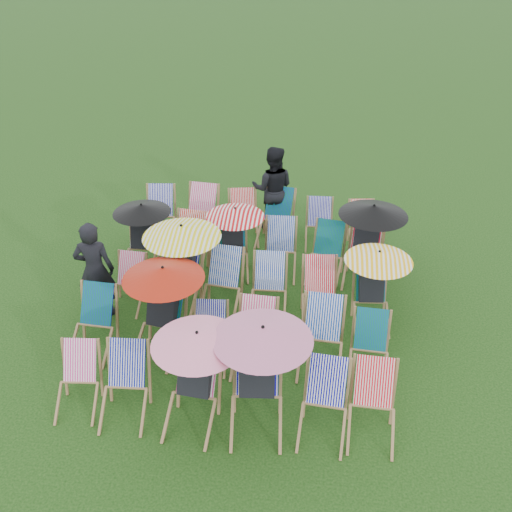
# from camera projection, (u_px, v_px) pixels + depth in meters

# --- Properties ---
(ground) EXTENTS (100.00, 100.00, 0.00)m
(ground) POSITION_uv_depth(u_px,v_px,m) (245.00, 313.00, 9.27)
(ground) COLOR black
(ground) RESTS_ON ground
(deckchair_0) EXTENTS (0.61, 0.80, 0.82)m
(deckchair_0) POSITION_uv_depth(u_px,v_px,m) (77.00, 381.00, 7.38)
(deckchair_0) COLOR olive
(deckchair_0) RESTS_ON ground
(deckchair_1) EXTENTS (0.64, 0.86, 0.91)m
(deckchair_1) POSITION_uv_depth(u_px,v_px,m) (124.00, 387.00, 7.25)
(deckchair_1) COLOR olive
(deckchair_1) RESTS_ON ground
(deckchair_2) EXTENTS (1.13, 1.20, 1.35)m
(deckchair_2) POSITION_uv_depth(u_px,v_px,m) (194.00, 377.00, 7.03)
(deckchair_2) COLOR olive
(deckchair_2) RESTS_ON ground
(deckchair_3) EXTENTS (1.22, 1.29, 1.45)m
(deckchair_3) POSITION_uv_depth(u_px,v_px,m) (258.00, 376.00, 6.97)
(deckchair_3) COLOR olive
(deckchair_3) RESTS_ON ground
(deckchair_4) EXTENTS (0.67, 0.89, 0.91)m
(deckchair_4) POSITION_uv_depth(u_px,v_px,m) (324.00, 405.00, 6.98)
(deckchair_4) COLOR olive
(deckchair_4) RESTS_ON ground
(deckchair_5) EXTENTS (0.64, 0.86, 0.90)m
(deckchair_5) POSITION_uv_depth(u_px,v_px,m) (373.00, 406.00, 6.97)
(deckchair_5) COLOR olive
(deckchair_5) RESTS_ON ground
(deckchair_6) EXTENTS (0.66, 0.89, 0.92)m
(deckchair_6) POSITION_uv_depth(u_px,v_px,m) (92.00, 324.00, 8.30)
(deckchair_6) COLOR olive
(deckchair_6) RESTS_ON ground
(deckchair_7) EXTENTS (1.16, 1.24, 1.38)m
(deckchair_7) POSITION_uv_depth(u_px,v_px,m) (160.00, 309.00, 8.17)
(deckchair_7) COLOR olive
(deckchair_7) RESTS_ON ground
(deckchair_8) EXTENTS (0.59, 0.79, 0.83)m
(deckchair_8) POSITION_uv_depth(u_px,v_px,m) (209.00, 338.00, 8.11)
(deckchair_8) COLOR olive
(deckchair_8) RESTS_ON ground
(deckchair_9) EXTENTS (0.66, 0.89, 0.93)m
(deckchair_9) POSITION_uv_depth(u_px,v_px,m) (254.00, 339.00, 8.01)
(deckchair_9) COLOR olive
(deckchair_9) RESTS_ON ground
(deckchair_10) EXTENTS (0.70, 0.93, 0.97)m
(deckchair_10) POSITION_uv_depth(u_px,v_px,m) (322.00, 339.00, 7.99)
(deckchair_10) COLOR olive
(deckchair_10) RESTS_ON ground
(deckchair_11) EXTENTS (0.61, 0.82, 0.85)m
(deckchair_11) POSITION_uv_depth(u_px,v_px,m) (370.00, 349.00, 7.88)
(deckchair_11) COLOR olive
(deckchair_11) RESTS_ON ground
(deckchair_12) EXTENTS (0.58, 0.78, 0.81)m
(deckchair_12) POSITION_uv_depth(u_px,v_px,m) (127.00, 284.00, 9.25)
(deckchair_12) COLOR olive
(deckchair_12) RESTS_ON ground
(deckchair_13) EXTENTS (1.23, 1.30, 1.46)m
(deckchair_13) POSITION_uv_depth(u_px,v_px,m) (179.00, 267.00, 9.02)
(deckchair_13) COLOR olive
(deckchair_13) RESTS_ON ground
(deckchair_14) EXTENTS (0.72, 0.94, 0.95)m
(deckchair_14) POSITION_uv_depth(u_px,v_px,m) (221.00, 284.00, 9.12)
(deckchair_14) COLOR olive
(deckchair_14) RESTS_ON ground
(deckchair_15) EXTENTS (0.63, 0.86, 0.91)m
(deckchair_15) POSITION_uv_depth(u_px,v_px,m) (269.00, 288.00, 9.07)
(deckchair_15) COLOR olive
(deckchair_15) RESTS_ON ground
(deckchair_16) EXTENTS (0.67, 0.89, 0.91)m
(deckchair_16) POSITION_uv_depth(u_px,v_px,m) (320.00, 293.00, 8.97)
(deckchair_16) COLOR olive
(deckchair_16) RESTS_ON ground
(deckchair_17) EXTENTS (1.04, 1.10, 1.23)m
(deckchair_17) POSITION_uv_depth(u_px,v_px,m) (374.00, 287.00, 8.76)
(deckchair_17) COLOR olive
(deckchair_17) RESTS_ON ground
(deckchair_18) EXTENTS (1.02, 1.06, 1.21)m
(deckchair_18) POSITION_uv_depth(u_px,v_px,m) (141.00, 235.00, 10.12)
(deckchair_18) COLOR olive
(deckchair_18) RESTS_ON ground
(deckchair_19) EXTENTS (0.77, 0.99, 1.00)m
(deckchair_19) POSITION_uv_depth(u_px,v_px,m) (187.00, 246.00, 10.07)
(deckchair_19) COLOR olive
(deckchair_19) RESTS_ON ground
(deckchair_20) EXTENTS (1.02, 1.11, 1.21)m
(deckchair_20) POSITION_uv_depth(u_px,v_px,m) (233.00, 240.00, 9.98)
(deckchair_20) COLOR olive
(deckchair_20) RESTS_ON ground
(deckchair_21) EXTENTS (0.63, 0.87, 0.92)m
(deckchair_21) POSITION_uv_depth(u_px,v_px,m) (280.00, 250.00, 10.05)
(deckchair_21) COLOR olive
(deckchair_21) RESTS_ON ground
(deckchair_22) EXTENTS (0.75, 0.93, 0.91)m
(deckchair_22) POSITION_uv_depth(u_px,v_px,m) (326.00, 253.00, 9.95)
(deckchair_22) COLOR olive
(deckchair_22) RESTS_ON ground
(deckchair_23) EXTENTS (1.17, 1.24, 1.38)m
(deckchair_23) POSITION_uv_depth(u_px,v_px,m) (367.00, 242.00, 9.75)
(deckchair_23) COLOR olive
(deckchair_23) RESTS_ON ground
(deckchair_24) EXTENTS (0.70, 0.91, 0.93)m
(deckchair_24) POSITION_uv_depth(u_px,v_px,m) (159.00, 214.00, 11.16)
(deckchair_24) COLOR olive
(deckchair_24) RESTS_ON ground
(deckchair_25) EXTENTS (0.75, 0.98, 1.00)m
(deckchair_25) POSITION_uv_depth(u_px,v_px,m) (199.00, 215.00, 11.05)
(deckchair_25) COLOR olive
(deckchair_25) RESTS_ON ground
(deckchair_26) EXTENTS (0.74, 0.92, 0.90)m
(deckchair_26) POSITION_uv_depth(u_px,v_px,m) (243.00, 218.00, 11.07)
(deckchair_26) COLOR olive
(deckchair_26) RESTS_ON ground
(deckchair_27) EXTENTS (0.79, 0.99, 0.97)m
(deckchair_27) POSITION_uv_depth(u_px,v_px,m) (275.00, 218.00, 10.98)
(deckchair_27) COLOR olive
(deckchair_27) RESTS_ON ground
(deckchair_28) EXTENTS (0.58, 0.79, 0.83)m
(deckchair_28) POSITION_uv_depth(u_px,v_px,m) (319.00, 224.00, 10.91)
(deckchair_28) COLOR olive
(deckchair_28) RESTS_ON ground
(deckchair_29) EXTENTS (0.63, 0.81, 0.81)m
(deckchair_29) POSITION_uv_depth(u_px,v_px,m) (363.00, 226.00, 10.87)
(deckchair_29) COLOR olive
(deckchair_29) RESTS_ON ground
(person_left) EXTENTS (0.66, 0.48, 1.66)m
(person_left) POSITION_uv_depth(u_px,v_px,m) (95.00, 270.00, 8.83)
(person_left) COLOR black
(person_left) RESTS_ON ground
(person_rear) EXTENTS (0.85, 0.67, 1.74)m
(person_rear) POSITION_uv_depth(u_px,v_px,m) (273.00, 189.00, 11.20)
(person_rear) COLOR black
(person_rear) RESTS_ON ground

